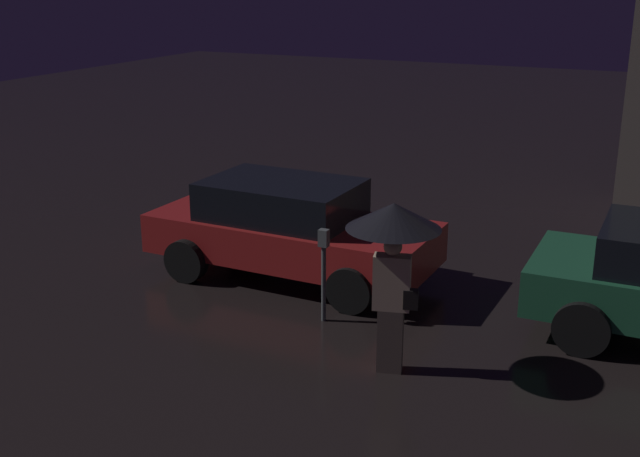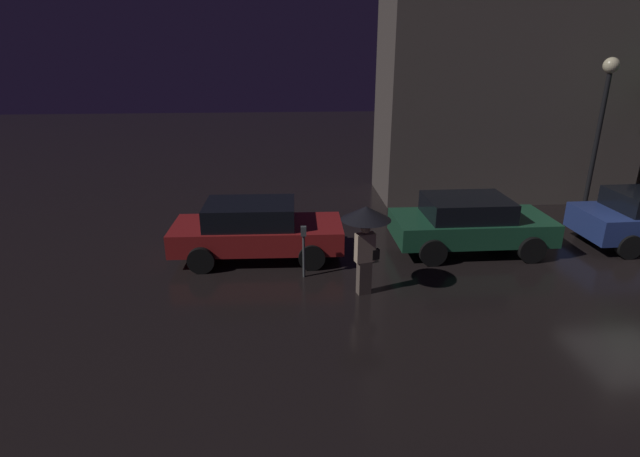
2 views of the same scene
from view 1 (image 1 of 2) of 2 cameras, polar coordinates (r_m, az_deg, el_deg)
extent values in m
cube|color=maroon|center=(11.61, -1.99, -0.63)|extent=(4.18, 1.77, 0.57)
cube|color=black|center=(11.52, -2.76, 2.08)|extent=(2.19, 1.53, 0.54)
cylinder|color=black|center=(11.94, 5.36, -1.61)|extent=(0.63, 0.22, 0.63)
cylinder|color=black|center=(10.48, 2.17, -4.37)|extent=(0.63, 0.22, 0.63)
cylinder|color=black|center=(12.99, -5.32, 0.01)|extent=(0.63, 0.22, 0.63)
cylinder|color=black|center=(11.66, -9.50, -2.26)|extent=(0.63, 0.22, 0.63)
cylinder|color=black|center=(11.47, 19.36, -3.32)|extent=(0.66, 0.22, 0.66)
cylinder|color=black|center=(9.83, 18.11, -6.75)|extent=(0.66, 0.22, 0.66)
cube|color=#66564C|center=(9.01, 5.01, -7.88)|extent=(0.32, 0.25, 0.75)
cube|color=#D1B293|center=(8.73, 5.13, -3.84)|extent=(0.44, 0.28, 0.62)
sphere|color=tan|center=(8.59, 5.21, -1.29)|extent=(0.20, 0.20, 0.20)
cylinder|color=black|center=(8.65, 5.17, -2.33)|extent=(0.02, 0.02, 0.74)
cone|color=black|center=(8.49, 5.27, 0.90)|extent=(1.03, 1.03, 0.28)
cube|color=black|center=(8.73, 6.47, -5.01)|extent=(0.18, 0.14, 0.22)
cylinder|color=#4C5154|center=(10.15, 0.26, -3.97)|extent=(0.06, 0.06, 1.01)
cube|color=#4C5154|center=(9.94, 0.27, -0.68)|extent=(0.12, 0.10, 0.22)
camera|label=2|loc=(4.79, -89.93, 9.18)|focal=28.00mm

